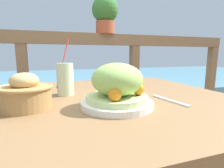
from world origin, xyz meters
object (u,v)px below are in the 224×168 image
object	(u,v)px
salad_plate	(117,88)
potted_plant	(105,13)
drink_glass	(65,79)
bread_basket	(25,94)

from	to	relation	value
salad_plate	potted_plant	size ratio (longest dim) A/B	0.81
salad_plate	drink_glass	xyz separation A→B (m)	(-0.15, 0.23, 0.01)
potted_plant	bread_basket	bearing A→B (deg)	-121.40
bread_basket	potted_plant	bearing A→B (deg)	58.60
bread_basket	potted_plant	xyz separation A→B (m)	(0.51, 0.83, 0.46)
salad_plate	drink_glass	world-z (taller)	drink_glass
salad_plate	drink_glass	size ratio (longest dim) A/B	1.00
bread_basket	potted_plant	world-z (taller)	potted_plant
drink_glass	bread_basket	size ratio (longest dim) A/B	1.43
drink_glass	salad_plate	bearing A→B (deg)	-56.64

